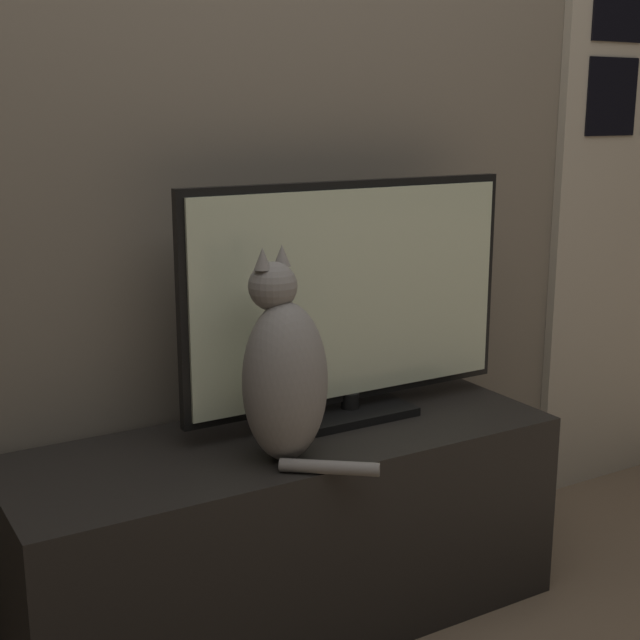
# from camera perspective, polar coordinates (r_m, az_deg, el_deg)

# --- Properties ---
(wall_back) EXTENTS (4.80, 0.05, 2.60)m
(wall_back) POSITION_cam_1_polar(r_m,az_deg,el_deg) (2.15, -6.00, 16.37)
(wall_back) COLOR #756B5B
(wall_back) RESTS_ON ground_plane
(tv_stand) EXTENTS (1.26, 0.45, 0.46)m
(tv_stand) POSITION_cam_1_polar(r_m,az_deg,el_deg) (2.13, -2.16, -13.30)
(tv_stand) COLOR black
(tv_stand) RESTS_ON ground_plane
(tv) EXTENTS (0.86, 0.18, 0.57)m
(tv) POSITION_cam_1_polar(r_m,az_deg,el_deg) (2.10, 1.94, 1.22)
(tv) COLOR black
(tv) RESTS_ON tv_stand
(cat) EXTENTS (0.24, 0.30, 0.45)m
(cat) POSITION_cam_1_polar(r_m,az_deg,el_deg) (1.86, -2.39, -3.51)
(cat) COLOR gray
(cat) RESTS_ON tv_stand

